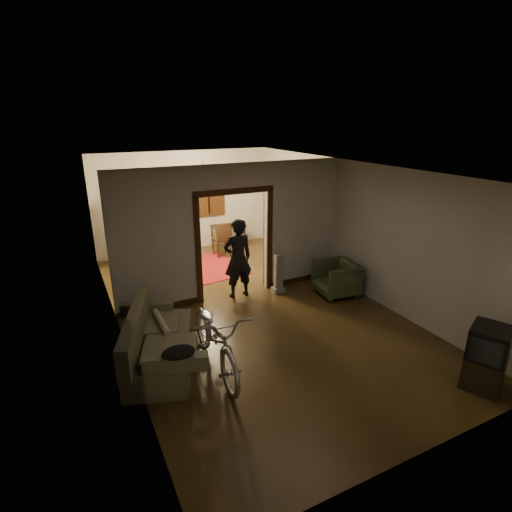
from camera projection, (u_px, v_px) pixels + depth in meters
floor at (249, 307)px, 8.12m from camera, size 5.00×8.50×0.01m
ceiling at (249, 167)px, 7.19m from camera, size 5.00×8.50×0.01m
wall_back at (185, 201)px, 11.25m from camera, size 5.00×0.02×2.80m
wall_left at (113, 261)px, 6.61m from camera, size 0.02×8.50×2.80m
wall_right at (352, 226)px, 8.70m from camera, size 0.02×8.50×2.80m
partition_wall at (234, 232)px, 8.29m from camera, size 5.00×0.14×2.80m
door_casing at (234, 246)px, 8.39m from camera, size 1.74×0.20×2.32m
far_window at (208, 194)px, 11.46m from camera, size 0.98×0.06×1.28m
chandelier at (204, 175)px, 9.46m from camera, size 0.24×0.24×0.24m
light_switch at (279, 234)px, 8.72m from camera, size 0.08×0.01×0.12m
sofa at (160, 336)px, 6.18m from camera, size 1.49×2.16×0.91m
rolled_paper at (161, 322)px, 6.45m from camera, size 0.10×0.82×0.10m
jacket at (178, 352)px, 5.35m from camera, size 0.45×0.34×0.13m
bicycle at (215, 337)px, 5.99m from camera, size 0.82×2.07×1.07m
armchair at (336, 278)px, 8.58m from camera, size 0.91×0.89×0.75m
tv_stand at (483, 371)px, 5.68m from camera, size 0.70×0.68×0.49m
crt_tv at (490, 343)px, 5.53m from camera, size 0.70×0.67×0.47m
vacuum at (278, 273)px, 8.69m from camera, size 0.32×0.28×0.88m
person at (238, 259)px, 8.35m from camera, size 0.63×0.41×1.71m
oriental_rug at (208, 267)px, 10.26m from camera, size 1.75×2.17×0.02m
locker at (140, 231)px, 10.38m from camera, size 0.96×0.70×1.71m
globe at (135, 189)px, 10.03m from camera, size 0.26×0.26×0.26m
desk at (228, 237)px, 11.60m from camera, size 0.97×0.58×0.70m
desk_chair at (222, 239)px, 10.96m from camera, size 0.44×0.44×0.96m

